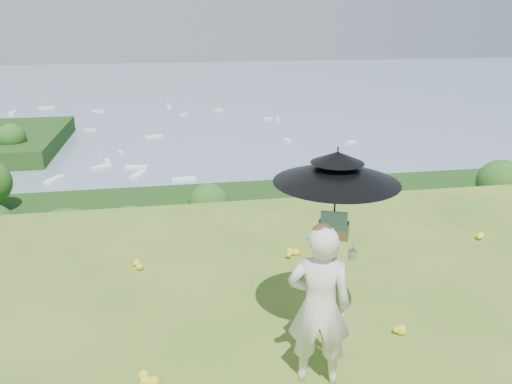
{
  "coord_description": "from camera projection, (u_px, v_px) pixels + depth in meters",
  "views": [
    {
      "loc": [
        -1.95,
        -2.89,
        3.69
      ],
      "look_at": [
        -0.68,
        4.36,
        1.12
      ],
      "focal_mm": 35.0,
      "sensor_mm": 36.0,
      "label": 1
    }
  ],
  "objects": [
    {
      "name": "field_easel",
      "position": [
        331.0,
        281.0,
        5.65
      ],
      "size": [
        0.86,
        0.86,
        1.74
      ],
      "primitive_type": null,
      "rotation": [
        0.0,
        0.0,
        -0.38
      ],
      "color": "#AD8648",
      "rests_on": "ground"
    },
    {
      "name": "sun_umbrella",
      "position": [
        336.0,
        192.0,
        5.33
      ],
      "size": [
        1.65,
        1.65,
        0.99
      ],
      "primitive_type": null,
      "rotation": [
        0.0,
        0.0,
        -0.25
      ],
      "color": "black",
      "rests_on": "field_easel"
    },
    {
      "name": "slope_trees",
      "position": [
        201.0,
        254.0,
        41.72
      ],
      "size": [
        110.0,
        50.0,
        6.0
      ],
      "primitive_type": null,
      "color": "#1A5519",
      "rests_on": "forest_slope"
    },
    {
      "name": "moored_boats",
      "position": [
        138.0,
        139.0,
        162.98
      ],
      "size": [
        140.0,
        140.0,
        0.7
      ],
      "primitive_type": null,
      "color": "white",
      "rests_on": "bay_water"
    },
    {
      "name": "painter_cap",
      "position": [
        323.0,
        230.0,
        4.81
      ],
      "size": [
        0.26,
        0.3,
        0.1
      ],
      "primitive_type": null,
      "rotation": [
        0.0,
        0.0,
        -0.19
      ],
      "color": "#D47474",
      "rests_on": "painter"
    },
    {
      "name": "bay_water",
      "position": [
        172.0,
        101.0,
        238.58
      ],
      "size": [
        700.0,
        700.0,
        0.0
      ],
      "primitive_type": "plane",
      "color": "slate",
      "rests_on": "ground"
    },
    {
      "name": "harbor_town",
      "position": [
        187.0,
        227.0,
        83.69
      ],
      "size": [
        110.0,
        22.0,
        5.0
      ],
      "primitive_type": null,
      "color": "beige",
      "rests_on": "shoreline_tier"
    },
    {
      "name": "shoreline_tier",
      "position": [
        189.0,
        262.0,
        85.84
      ],
      "size": [
        170.0,
        28.0,
        8.0
      ],
      "primitive_type": "cube",
      "color": "#655F50",
      "rests_on": "bay_water"
    },
    {
      "name": "painter",
      "position": [
        319.0,
        306.0,
        5.09
      ],
      "size": [
        0.75,
        0.59,
        1.8
      ],
      "primitive_type": "imported",
      "rotation": [
        0.0,
        0.0,
        2.88
      ],
      "color": "white",
      "rests_on": "ground"
    }
  ]
}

